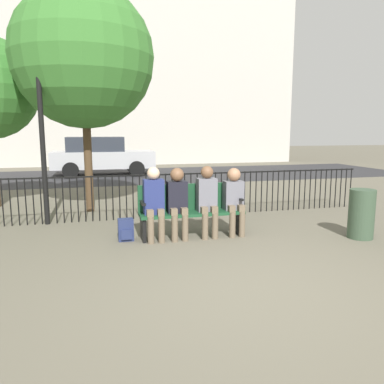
# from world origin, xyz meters

# --- Properties ---
(ground_plane) EXTENTS (80.00, 80.00, 0.00)m
(ground_plane) POSITION_xyz_m (0.00, 0.00, 0.00)
(ground_plane) COLOR #605B4C
(park_bench) EXTENTS (1.84, 0.45, 0.92)m
(park_bench) POSITION_xyz_m (0.00, 2.45, 0.50)
(park_bench) COLOR #194728
(park_bench) RESTS_ON ground
(seated_person_0) EXTENTS (0.34, 0.39, 1.25)m
(seated_person_0) POSITION_xyz_m (-0.67, 2.32, 0.70)
(seated_person_0) COLOR brown
(seated_person_0) RESTS_ON ground
(seated_person_1) EXTENTS (0.34, 0.39, 1.23)m
(seated_person_1) POSITION_xyz_m (-0.27, 2.32, 0.70)
(seated_person_1) COLOR brown
(seated_person_1) RESTS_ON ground
(seated_person_2) EXTENTS (0.34, 0.39, 1.25)m
(seated_person_2) POSITION_xyz_m (0.26, 2.32, 0.70)
(seated_person_2) COLOR brown
(seated_person_2) RESTS_ON ground
(seated_person_3) EXTENTS (0.34, 0.39, 1.20)m
(seated_person_3) POSITION_xyz_m (0.76, 2.32, 0.69)
(seated_person_3) COLOR brown
(seated_person_3) RESTS_ON ground
(backpack) EXTENTS (0.26, 0.23, 0.37)m
(backpack) POSITION_xyz_m (-1.15, 2.43, 0.18)
(backpack) COLOR navy
(backpack) RESTS_ON ground
(fence_railing) EXTENTS (9.01, 0.03, 0.95)m
(fence_railing) POSITION_xyz_m (-0.02, 4.00, 0.56)
(fence_railing) COLOR black
(fence_railing) RESTS_ON ground
(tree_1) EXTENTS (3.10, 3.10, 4.99)m
(tree_1) POSITION_xyz_m (-1.76, 5.06, 3.44)
(tree_1) COLOR #4C3823
(tree_1) RESTS_ON ground
(lamp_post) EXTENTS (0.28, 0.28, 3.34)m
(lamp_post) POSITION_xyz_m (-2.58, 3.99, 2.24)
(lamp_post) COLOR black
(lamp_post) RESTS_ON ground
(street_surface) EXTENTS (24.00, 6.00, 0.01)m
(street_surface) POSITION_xyz_m (0.00, 12.00, 0.00)
(street_surface) COLOR #2B2B2D
(street_surface) RESTS_ON ground
(parked_car_0) EXTENTS (4.20, 1.94, 1.62)m
(parked_car_0) POSITION_xyz_m (-1.34, 12.48, 0.84)
(parked_car_0) COLOR #B7B7BC
(parked_car_0) RESTS_ON ground
(building_facade) EXTENTS (20.00, 6.00, 14.42)m
(building_facade) POSITION_xyz_m (0.00, 20.00, 7.21)
(building_facade) COLOR beige
(building_facade) RESTS_ON ground
(trash_bin) EXTENTS (0.43, 0.43, 0.85)m
(trash_bin) POSITION_xyz_m (2.82, 1.56, 0.43)
(trash_bin) COLOR #384C38
(trash_bin) RESTS_ON ground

